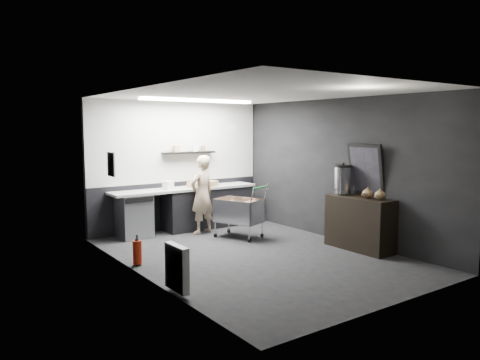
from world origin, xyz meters
TOP-DOWN VIEW (x-y plane):
  - floor at (0.00, 0.00)m, footprint 5.50×5.50m
  - ceiling at (0.00, 0.00)m, footprint 5.50×5.50m
  - wall_back at (0.00, 2.75)m, footprint 5.50×0.00m
  - wall_front at (0.00, -2.75)m, footprint 5.50×0.00m
  - wall_left at (-2.00, 0.00)m, footprint 0.00×5.50m
  - wall_right at (2.00, 0.00)m, footprint 0.00×5.50m
  - kitchen_wall_panel at (0.00, 2.73)m, footprint 3.95×0.02m
  - dado_panel at (0.00, 2.73)m, footprint 3.95×0.02m
  - floating_shelf at (0.20, 2.62)m, footprint 1.20×0.22m
  - wall_clock at (1.40, 2.72)m, footprint 0.20×0.03m
  - poster at (-1.98, 1.30)m, footprint 0.02×0.30m
  - poster_red_band at (-1.98, 1.30)m, footprint 0.02×0.22m
  - radiator at (-1.94, -0.90)m, footprint 0.10×0.50m
  - ceiling_strip at (0.00, 1.85)m, footprint 2.40×0.20m
  - prep_counter at (0.14, 2.42)m, footprint 3.20×0.61m
  - person at (0.14, 1.97)m, footprint 0.65×0.50m
  - shopping_cart at (0.53, 1.24)m, footprint 0.89×1.15m
  - sideboard at (1.76, -0.71)m, footprint 0.53×1.25m
  - fire_extinguisher at (-1.85, 0.61)m, footprint 0.14×0.14m
  - cardboard_box at (0.39, 2.37)m, footprint 0.69×0.62m
  - pink_tub at (0.44, 2.42)m, footprint 0.22×0.22m
  - white_container at (-0.43, 2.37)m, footprint 0.23×0.20m

SIDE VIEW (x-z plane):
  - floor at x=0.00m, z-range 0.00..0.00m
  - fire_extinguisher at x=-1.85m, z-range -0.01..0.46m
  - radiator at x=-1.94m, z-range 0.05..0.65m
  - prep_counter at x=0.14m, z-range 0.01..0.91m
  - shopping_cart at x=0.53m, z-range -0.02..1.01m
  - dado_panel at x=0.00m, z-range 0.00..1.00m
  - sideboard at x=1.76m, z-range -0.34..1.53m
  - person at x=0.14m, z-range 0.00..1.60m
  - cardboard_box at x=0.39m, z-range 0.90..1.01m
  - white_container at x=-0.43m, z-range 0.90..1.07m
  - pink_tub at x=0.44m, z-range 0.90..1.12m
  - wall_back at x=0.00m, z-range -1.40..4.10m
  - wall_front at x=0.00m, z-range -1.40..4.10m
  - wall_left at x=-2.00m, z-range -1.40..4.10m
  - wall_right at x=2.00m, z-range -1.40..4.10m
  - poster at x=-1.98m, z-range 1.35..1.75m
  - floating_shelf at x=0.20m, z-range 1.60..1.64m
  - poster_red_band at x=-1.98m, z-range 1.57..1.67m
  - kitchen_wall_panel at x=0.00m, z-range 1.00..2.70m
  - wall_clock at x=1.40m, z-range 2.05..2.25m
  - ceiling_strip at x=0.00m, z-range 2.65..2.69m
  - ceiling at x=0.00m, z-range 2.70..2.70m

